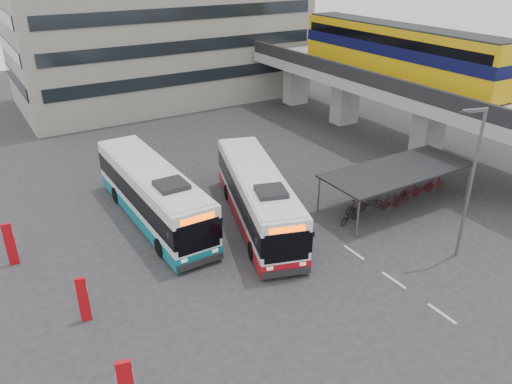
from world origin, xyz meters
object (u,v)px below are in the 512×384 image
lamp_post (470,176)px  bus_teal (153,194)px  bus_main (258,197)px  pedestrian (200,244)px

lamp_post → bus_teal: bearing=153.7°
bus_main → bus_teal: bus_teal is taller
bus_main → pedestrian: bearing=-141.6°
pedestrian → lamp_post: size_ratio=0.21×
bus_teal → pedestrian: 5.40m
bus_main → bus_teal: 6.32m
bus_main → lamp_post: size_ratio=1.51×
bus_main → bus_teal: bearing=163.8°
bus_main → lamp_post: (7.24, -8.75, 3.03)m
bus_teal → lamp_post: size_ratio=1.53×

